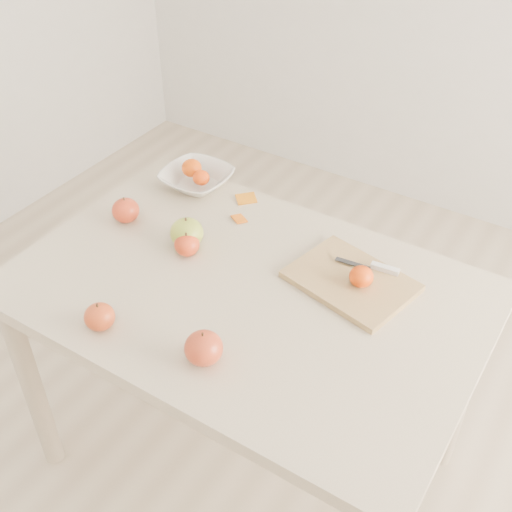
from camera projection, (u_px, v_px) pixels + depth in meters
The scene contains 15 objects.
ground at pixel (248, 457), 2.12m from camera, with size 3.50×3.50×0.00m, color #C6B293.
table at pixel (246, 315), 1.71m from camera, with size 1.20×0.80×0.75m.
cutting_board at pixel (351, 281), 1.66m from camera, with size 0.30×0.22×0.02m, color tan.
board_tangerine at pixel (361, 277), 1.61m from camera, with size 0.06×0.06×0.05m, color #C83907.
fruit_bowl at pixel (197, 179), 2.01m from camera, with size 0.21×0.21×0.05m, color white.
bowl_tangerine_near at pixel (192, 168), 2.01m from camera, with size 0.06×0.06×0.06m, color #CE5B07.
bowl_tangerine_far at pixel (201, 178), 1.98m from camera, with size 0.05×0.05×0.05m, color #D13907.
orange_peel_a at pixel (246, 200), 1.96m from camera, with size 0.06×0.04×0.00m, color orange.
orange_peel_b at pixel (239, 219), 1.88m from camera, with size 0.04×0.04×0.00m, color orange.
paring_knife at pixel (379, 268), 1.67m from camera, with size 0.17×0.05×0.01m.
apple_green at pixel (187, 233), 1.76m from camera, with size 0.09×0.09×0.08m, color olive.
apple_red_e at pixel (204, 348), 1.43m from camera, with size 0.09×0.09×0.08m, color maroon.
apple_red_b at pixel (187, 245), 1.74m from camera, with size 0.07×0.07×0.06m, color #A40202.
apple_red_c at pixel (100, 317), 1.52m from camera, with size 0.07×0.07×0.07m, color #A11509.
apple_red_a at pixel (126, 210), 1.86m from camera, with size 0.08×0.08×0.07m, color maroon.
Camera 1 is at (0.69, -1.03, 1.85)m, focal length 45.00 mm.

